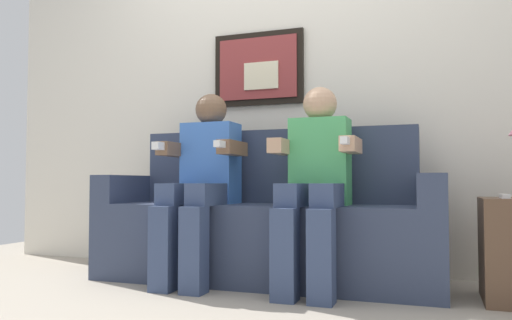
% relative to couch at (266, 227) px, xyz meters
% --- Properties ---
extents(ground_plane, '(5.71, 5.71, 0.00)m').
position_rel_couch_xyz_m(ground_plane, '(0.00, -0.33, -0.31)').
color(ground_plane, '#9E9384').
extents(back_wall_assembly, '(4.39, 0.10, 2.60)m').
position_rel_couch_xyz_m(back_wall_assembly, '(-0.01, 0.44, 0.99)').
color(back_wall_assembly, silver).
rests_on(back_wall_assembly, ground_plane).
extents(couch, '(1.99, 0.58, 0.90)m').
position_rel_couch_xyz_m(couch, '(0.00, 0.00, 0.00)').
color(couch, '#333D56').
rests_on(couch, ground_plane).
extents(person_on_left, '(0.46, 0.56, 1.11)m').
position_rel_couch_xyz_m(person_on_left, '(-0.34, -0.17, 0.29)').
color(person_on_left, '#3F72CC').
rests_on(person_on_left, ground_plane).
extents(person_on_right, '(0.46, 0.56, 1.11)m').
position_rel_couch_xyz_m(person_on_right, '(0.34, -0.17, 0.29)').
color(person_on_right, '#4CB266').
rests_on(person_on_right, ground_plane).
extents(spare_remote_on_table, '(0.04, 0.13, 0.02)m').
position_rel_couch_xyz_m(spare_remote_on_table, '(1.25, -0.18, 0.20)').
color(spare_remote_on_table, white).
rests_on(spare_remote_on_table, side_table_right).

